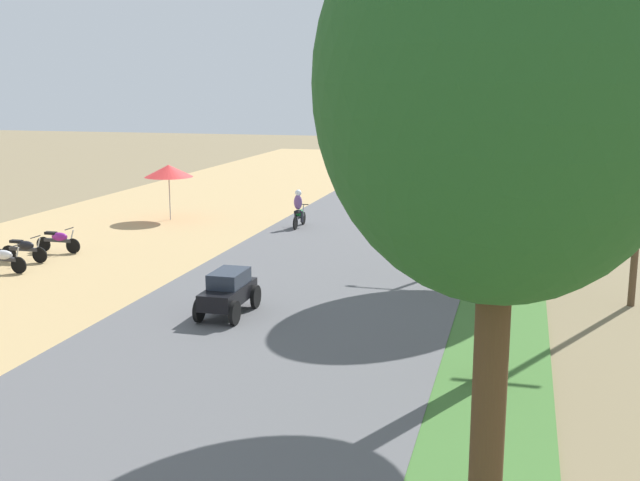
% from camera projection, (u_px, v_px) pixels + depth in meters
% --- Properties ---
extents(parked_motorbike_fourth, '(1.80, 0.54, 0.94)m').
position_uv_depth(parked_motorbike_fourth, '(3.00, 258.00, 25.52)').
color(parked_motorbike_fourth, black).
rests_on(parked_motorbike_fourth, dirt_shoulder).
extents(parked_motorbike_fifth, '(1.80, 0.54, 0.94)m').
position_uv_depth(parked_motorbike_fifth, '(25.00, 248.00, 27.02)').
color(parked_motorbike_fifth, black).
rests_on(parked_motorbike_fifth, dirt_shoulder).
extents(parked_motorbike_sixth, '(1.80, 0.54, 0.94)m').
position_uv_depth(parked_motorbike_sixth, '(59.00, 239.00, 28.53)').
color(parked_motorbike_sixth, black).
rests_on(parked_motorbike_sixth, dirt_shoulder).
extents(vendor_umbrella, '(2.20, 2.20, 2.52)m').
position_uv_depth(vendor_umbrella, '(169.00, 171.00, 35.09)').
color(vendor_umbrella, '#99999E').
rests_on(vendor_umbrella, dirt_shoulder).
extents(median_tree_nearest, '(3.29, 3.29, 8.07)m').
position_uv_depth(median_tree_nearest, '(503.00, 88.00, 6.61)').
color(median_tree_nearest, '#4C351E').
rests_on(median_tree_nearest, median_strip).
extents(median_tree_second, '(4.63, 4.63, 9.52)m').
position_uv_depth(median_tree_second, '(500.00, 21.00, 14.87)').
color(median_tree_second, '#4C351E').
rests_on(median_tree_second, median_strip).
extents(median_tree_third, '(4.70, 4.70, 9.02)m').
position_uv_depth(median_tree_third, '(505.00, 85.00, 23.47)').
color(median_tree_third, '#4C351E').
rests_on(median_tree_third, median_strip).
extents(median_tree_fourth, '(2.98, 2.98, 8.45)m').
position_uv_depth(median_tree_fourth, '(520.00, 76.00, 38.86)').
color(median_tree_fourth, '#4C351E').
rests_on(median_tree_fourth, median_strip).
extents(median_tree_fifth, '(3.84, 3.84, 8.12)m').
position_uv_depth(median_tree_fifth, '(526.00, 81.00, 45.17)').
color(median_tree_fifth, '#4C351E').
rests_on(median_tree_fifth, median_strip).
extents(streetlamp_near, '(3.16, 0.20, 7.03)m').
position_uv_depth(streetlamp_near, '(501.00, 226.00, 11.33)').
color(streetlamp_near, gray).
rests_on(streetlamp_near, median_strip).
extents(streetlamp_mid, '(3.16, 0.20, 7.76)m').
position_uv_depth(streetlamp_mid, '(518.00, 130.00, 28.04)').
color(streetlamp_mid, gray).
rests_on(streetlamp_mid, median_strip).
extents(utility_pole_far, '(1.80, 0.20, 9.21)m').
position_uv_depth(utility_pole_far, '(594.00, 121.00, 29.28)').
color(utility_pole_far, brown).
rests_on(utility_pole_far, ground).
extents(car_sedan_black, '(1.10, 2.26, 1.19)m').
position_uv_depth(car_sedan_black, '(228.00, 291.00, 20.77)').
color(car_sedan_black, black).
rests_on(car_sedan_black, road_strip).
extents(motorbike_ahead_second, '(0.54, 1.80, 1.66)m').
position_uv_depth(motorbike_ahead_second, '(299.00, 210.00, 33.41)').
color(motorbike_ahead_second, black).
rests_on(motorbike_ahead_second, road_strip).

